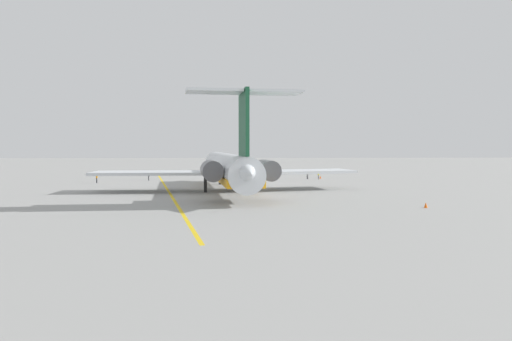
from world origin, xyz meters
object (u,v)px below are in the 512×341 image
at_px(ground_crew_portside, 149,175).
at_px(safety_cone_nose, 426,205).
at_px(ground_crew_near_tail, 97,177).
at_px(ground_crew_starboard, 318,174).
at_px(main_jetliner, 228,168).
at_px(ground_crew_near_nose, 307,173).
at_px(safety_cone_wingtip, 320,177).

bearing_deg(ground_crew_portside, safety_cone_nose, 144.87).
relative_size(ground_crew_near_tail, ground_crew_starboard, 1.04).
distance_m(main_jetliner, ground_crew_portside, 25.95).
xyz_separation_m(ground_crew_near_nose, ground_crew_portside, (2.63, -29.39, -0.03)).
distance_m(main_jetliner, ground_crew_starboard, 28.57).
height_order(ground_crew_near_nose, safety_cone_nose, ground_crew_near_nose).
height_order(ground_crew_starboard, safety_cone_wingtip, ground_crew_starboard).
bearing_deg(main_jetliner, safety_cone_wingtip, -41.76).
xyz_separation_m(ground_crew_near_nose, safety_cone_wingtip, (-1.36, 2.71, -0.83)).
xyz_separation_m(ground_crew_near_nose, ground_crew_near_tail, (7.58, -37.25, -0.00)).
xyz_separation_m(ground_crew_portside, safety_cone_nose, (38.51, 35.34, -0.80)).
bearing_deg(ground_crew_portside, safety_cone_wingtip, -160.58).
bearing_deg(ground_crew_starboard, main_jetliner, 67.31).
bearing_deg(main_jetliner, ground_crew_near_tail, 47.11).
distance_m(ground_crew_near_nose, safety_cone_wingtip, 3.14).
relative_size(ground_crew_starboard, safety_cone_nose, 3.04).
bearing_deg(safety_cone_nose, ground_crew_near_nose, -171.77).
xyz_separation_m(main_jetliner, ground_crew_near_tail, (-16.23, -22.67, -2.24)).
distance_m(ground_crew_near_nose, safety_cone_nose, 41.58).
relative_size(ground_crew_near_tail, ground_crew_portside, 1.02).
xyz_separation_m(ground_crew_near_tail, safety_cone_nose, (33.56, 43.20, -0.83)).
bearing_deg(safety_cone_nose, ground_crew_portside, -137.46).
distance_m(main_jetliner, safety_cone_nose, 27.04).
xyz_separation_m(ground_crew_starboard, safety_cone_nose, (40.50, 3.96, -0.78)).
xyz_separation_m(main_jetliner, safety_cone_wingtip, (-25.18, 17.29, -3.07)).
bearing_deg(main_jetliner, ground_crew_starboard, -42.85).
xyz_separation_m(ground_crew_near_tail, ground_crew_starboard, (-6.94, 39.24, -0.04)).
distance_m(ground_crew_near_tail, safety_cone_nose, 54.71).
bearing_deg(safety_cone_nose, safety_cone_wingtip, -175.64).
xyz_separation_m(main_jetliner, ground_crew_portside, (-21.18, -14.81, -2.27)).
bearing_deg(ground_crew_near_nose, safety_cone_nose, -160.19).
relative_size(main_jetliner, ground_crew_near_tail, 24.20).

